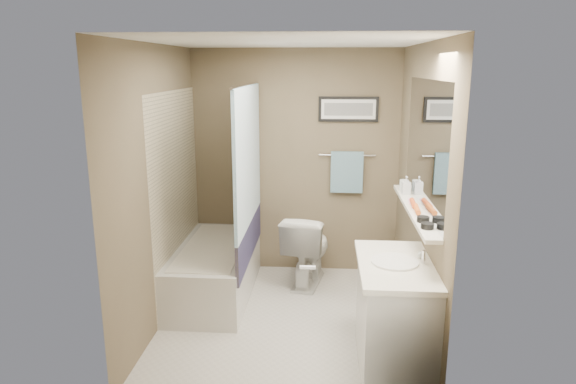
# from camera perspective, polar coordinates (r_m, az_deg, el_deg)

# --- Properties ---
(ground) EXTENTS (2.50, 2.50, 0.00)m
(ground) POSITION_cam_1_polar(r_m,az_deg,el_deg) (4.73, -0.14, -14.09)
(ground) COLOR beige
(ground) RESTS_ON ground
(ceiling) EXTENTS (2.20, 2.50, 0.04)m
(ceiling) POSITION_cam_1_polar(r_m,az_deg,el_deg) (4.18, -0.16, 16.07)
(ceiling) COLOR white
(ceiling) RESTS_ON wall_back
(wall_back) EXTENTS (2.20, 0.04, 2.40)m
(wall_back) POSITION_cam_1_polar(r_m,az_deg,el_deg) (5.50, 0.82, 3.19)
(wall_back) COLOR brown
(wall_back) RESTS_ON ground
(wall_front) EXTENTS (2.20, 0.04, 2.40)m
(wall_front) POSITION_cam_1_polar(r_m,az_deg,el_deg) (3.13, -1.85, -5.15)
(wall_front) COLOR brown
(wall_front) RESTS_ON ground
(wall_left) EXTENTS (0.04, 2.50, 2.40)m
(wall_left) POSITION_cam_1_polar(r_m,az_deg,el_deg) (4.51, -13.95, 0.40)
(wall_left) COLOR brown
(wall_left) RESTS_ON ground
(wall_right) EXTENTS (0.04, 2.50, 2.40)m
(wall_right) POSITION_cam_1_polar(r_m,az_deg,el_deg) (4.36, 14.16, -0.08)
(wall_right) COLOR brown
(wall_right) RESTS_ON ground
(tile_surround) EXTENTS (0.02, 1.55, 2.00)m
(tile_surround) POSITION_cam_1_polar(r_m,az_deg,el_deg) (5.03, -12.22, -0.49)
(tile_surround) COLOR #BFB191
(tile_surround) RESTS_ON wall_left
(curtain_rod) EXTENTS (0.02, 1.55, 0.02)m
(curtain_rod) POSITION_cam_1_polar(r_m,az_deg,el_deg) (4.73, -4.63, 11.77)
(curtain_rod) COLOR silver
(curtain_rod) RESTS_ON wall_left
(curtain_upper) EXTENTS (0.03, 1.45, 1.28)m
(curtain_upper) POSITION_cam_1_polar(r_m,az_deg,el_deg) (4.79, -4.48, 3.99)
(curtain_upper) COLOR white
(curtain_upper) RESTS_ON curtain_rod
(curtain_lower) EXTENTS (0.03, 1.45, 0.36)m
(curtain_lower) POSITION_cam_1_polar(r_m,az_deg,el_deg) (5.00, -4.30, -5.31)
(curtain_lower) COLOR #2E2A4F
(curtain_lower) RESTS_ON curtain_rod
(mirror) EXTENTS (0.02, 1.60, 1.00)m
(mirror) POSITION_cam_1_polar(r_m,az_deg,el_deg) (4.14, 14.98, 5.07)
(mirror) COLOR silver
(mirror) RESTS_ON wall_right
(shelf) EXTENTS (0.12, 1.60, 0.03)m
(shelf) POSITION_cam_1_polar(r_m,az_deg,el_deg) (4.23, 13.81, -1.87)
(shelf) COLOR silver
(shelf) RESTS_ON wall_right
(towel_bar) EXTENTS (0.60, 0.02, 0.02)m
(towel_bar) POSITION_cam_1_polar(r_m,az_deg,el_deg) (5.47, 6.59, 4.09)
(towel_bar) COLOR silver
(towel_bar) RESTS_ON wall_back
(towel) EXTENTS (0.34, 0.05, 0.44)m
(towel) POSITION_cam_1_polar(r_m,az_deg,el_deg) (5.48, 6.55, 2.20)
(towel) COLOR #8EBFCF
(towel) RESTS_ON towel_bar
(art_frame) EXTENTS (0.62, 0.02, 0.26)m
(art_frame) POSITION_cam_1_polar(r_m,az_deg,el_deg) (5.42, 6.72, 9.13)
(art_frame) COLOR black
(art_frame) RESTS_ON wall_back
(art_mat) EXTENTS (0.56, 0.00, 0.20)m
(art_mat) POSITION_cam_1_polar(r_m,az_deg,el_deg) (5.41, 6.73, 9.11)
(art_mat) COLOR white
(art_mat) RESTS_ON art_frame
(art_image) EXTENTS (0.50, 0.00, 0.13)m
(art_image) POSITION_cam_1_polar(r_m,az_deg,el_deg) (5.41, 6.73, 9.11)
(art_image) COLOR #595959
(art_image) RESTS_ON art_mat
(door) EXTENTS (0.80, 0.02, 2.00)m
(door) POSITION_cam_1_polar(r_m,az_deg,el_deg) (3.18, 8.19, -8.82)
(door) COLOR silver
(door) RESTS_ON wall_front
(door_handle) EXTENTS (0.10, 0.02, 0.02)m
(door_handle) POSITION_cam_1_polar(r_m,az_deg,el_deg) (3.22, 2.20, -8.38)
(door_handle) COLOR silver
(door_handle) RESTS_ON door
(bathtub) EXTENTS (0.71, 1.50, 0.50)m
(bathtub) POSITION_cam_1_polar(r_m,az_deg,el_deg) (5.17, -8.13, -8.67)
(bathtub) COLOR silver
(bathtub) RESTS_ON ground
(tub_rim) EXTENTS (0.56, 1.36, 0.02)m
(tub_rim) POSITION_cam_1_polar(r_m,az_deg,el_deg) (5.08, -8.23, -6.06)
(tub_rim) COLOR beige
(tub_rim) RESTS_ON bathtub
(toilet) EXTENTS (0.56, 0.81, 0.76)m
(toilet) POSITION_cam_1_polar(r_m,az_deg,el_deg) (5.35, 2.16, -6.26)
(toilet) COLOR silver
(toilet) RESTS_ON ground
(vanity) EXTENTS (0.50, 0.90, 0.80)m
(vanity) POSITION_cam_1_polar(r_m,az_deg,el_deg) (3.99, 11.75, -13.60)
(vanity) COLOR white
(vanity) RESTS_ON ground
(countertop) EXTENTS (0.54, 0.96, 0.04)m
(countertop) POSITION_cam_1_polar(r_m,az_deg,el_deg) (3.81, 11.91, -7.98)
(countertop) COLOR white
(countertop) RESTS_ON vanity
(sink_basin) EXTENTS (0.34, 0.34, 0.01)m
(sink_basin) POSITION_cam_1_polar(r_m,az_deg,el_deg) (3.80, 11.78, -7.59)
(sink_basin) COLOR white
(sink_basin) RESTS_ON countertop
(faucet_spout) EXTENTS (0.02, 0.02, 0.10)m
(faucet_spout) POSITION_cam_1_polar(r_m,az_deg,el_deg) (3.82, 14.81, -6.99)
(faucet_spout) COLOR silver
(faucet_spout) RESTS_ON countertop
(faucet_knob) EXTENTS (0.05, 0.05, 0.05)m
(faucet_knob) POSITION_cam_1_polar(r_m,az_deg,el_deg) (3.92, 14.53, -6.75)
(faucet_knob) COLOR silver
(faucet_knob) RESTS_ON countertop
(candle_bowl_near) EXTENTS (0.09, 0.09, 0.04)m
(candle_bowl_near) POSITION_cam_1_polar(r_m,az_deg,el_deg) (3.70, 15.22, -3.65)
(candle_bowl_near) COLOR black
(candle_bowl_near) RESTS_ON shelf
(candle_bowl_far) EXTENTS (0.09, 0.09, 0.04)m
(candle_bowl_far) POSITION_cam_1_polar(r_m,az_deg,el_deg) (3.85, 14.79, -2.95)
(candle_bowl_far) COLOR black
(candle_bowl_far) RESTS_ON shelf
(hair_brush_front) EXTENTS (0.05, 0.22, 0.04)m
(hair_brush_front) POSITION_cam_1_polar(r_m,az_deg,el_deg) (4.10, 14.13, -1.85)
(hair_brush_front) COLOR #D35B1D
(hair_brush_front) RESTS_ON shelf
(hair_brush_back) EXTENTS (0.05, 0.22, 0.04)m
(hair_brush_back) POSITION_cam_1_polar(r_m,az_deg,el_deg) (4.27, 13.74, -1.21)
(hair_brush_back) COLOR #C9481C
(hair_brush_back) RESTS_ON shelf
(pink_comb) EXTENTS (0.05, 0.16, 0.01)m
(pink_comb) POSITION_cam_1_polar(r_m,az_deg,el_deg) (4.41, 13.44, -0.98)
(pink_comb) COLOR pink
(pink_comb) RESTS_ON shelf
(glass_jar) EXTENTS (0.08, 0.08, 0.10)m
(glass_jar) POSITION_cam_1_polar(r_m,az_deg,el_deg) (4.76, 12.76, 0.72)
(glass_jar) COLOR white
(glass_jar) RESTS_ON shelf
(soap_bottle) EXTENTS (0.08, 0.08, 0.16)m
(soap_bottle) POSITION_cam_1_polar(r_m,az_deg,el_deg) (4.64, 12.99, 0.76)
(soap_bottle) COLOR #999999
(soap_bottle) RESTS_ON shelf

